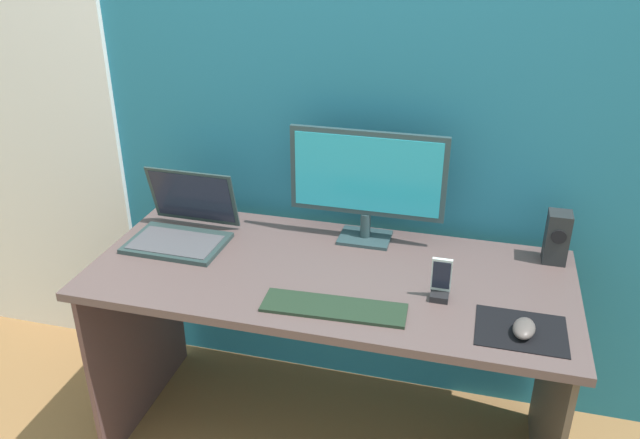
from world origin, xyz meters
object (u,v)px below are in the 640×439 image
at_px(keyboard_external, 334,308).
at_px(mouse, 524,328).
at_px(phone_in_dock, 441,284).
at_px(speaker_right, 557,237).
at_px(laptop, 182,227).
at_px(monitor, 367,181).

xyz_separation_m(keyboard_external, mouse, (0.54, 0.01, 0.02)).
bearing_deg(phone_in_dock, speaker_right, 43.30).
relative_size(speaker_right, laptop, 0.52).
bearing_deg(laptop, keyboard_external, -25.23).
bearing_deg(keyboard_external, phone_in_dock, 22.59).
bearing_deg(speaker_right, keyboard_external, -143.99).
bearing_deg(keyboard_external, laptop, 152.02).
bearing_deg(laptop, mouse, -13.65).
bearing_deg(mouse, keyboard_external, -170.04).
bearing_deg(monitor, phone_in_dock, -47.40).
relative_size(laptop, phone_in_dock, 2.44).
bearing_deg(speaker_right, monitor, -179.21).
distance_m(speaker_right, mouse, 0.47).
xyz_separation_m(laptop, phone_in_dock, (0.92, -0.15, 0.00)).
relative_size(monitor, speaker_right, 3.04).
distance_m(speaker_right, laptop, 1.28).
xyz_separation_m(mouse, phone_in_dock, (-0.24, 0.13, 0.03)).
bearing_deg(monitor, mouse, -39.80).
height_order(speaker_right, mouse, speaker_right).
height_order(monitor, speaker_right, monitor).
relative_size(monitor, keyboard_external, 1.26).
distance_m(laptop, mouse, 1.20).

